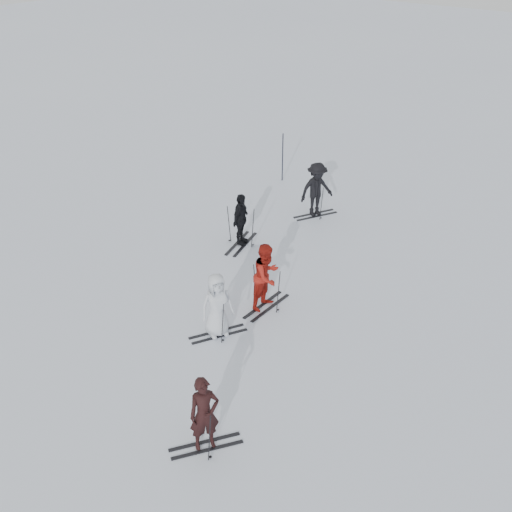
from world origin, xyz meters
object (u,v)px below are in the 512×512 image
Objects in this scene: skier_near_dark at (204,415)px; skier_uphill_far at (317,190)px; skier_red at (267,277)px; piste_marker at (283,157)px; skier_grey at (217,306)px; skier_uphill_left at (241,220)px.

skier_uphill_far reaches higher than skier_near_dark.
skier_uphill_far reaches higher than skier_red.
skier_uphill_far is at bearing 55.39° from skier_near_dark.
skier_uphill_far is 3.48m from piste_marker.
skier_uphill_far is at bearing -32.85° from piste_marker.
skier_red is 6.20m from skier_uphill_far.
skier_near_dark is at bearing -58.77° from piste_marker.
piste_marker is at bearing 54.62° from skier_grey.
skier_grey is (-0.15, -1.80, -0.08)m from skier_red.
skier_uphill_far is (0.59, 3.36, 0.11)m from skier_uphill_left.
skier_red reaches higher than skier_near_dark.
piste_marker is (-2.33, 5.25, 0.11)m from skier_uphill_left.
skier_near_dark is 11.53m from skier_uphill_far.
skier_uphill_far is 1.00× the size of piste_marker.
skier_uphill_far is at bearing 42.35° from skier_grey.
piste_marker reaches higher than skier_red.
skier_red is at bearing 56.98° from skier_near_dark.
skier_grey is at bearing -139.07° from skier_uphill_far.
skier_near_dark is 0.98× the size of skier_uphill_left.
skier_grey is at bearing 70.47° from skier_near_dark.
skier_near_dark is 3.88m from skier_grey.
skier_grey reaches higher than skier_uphill_left.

